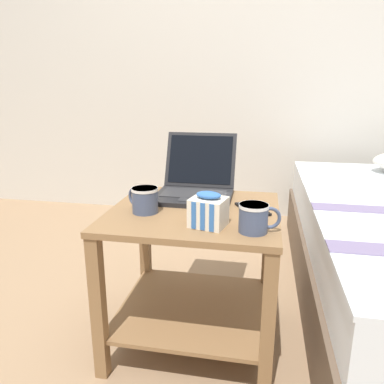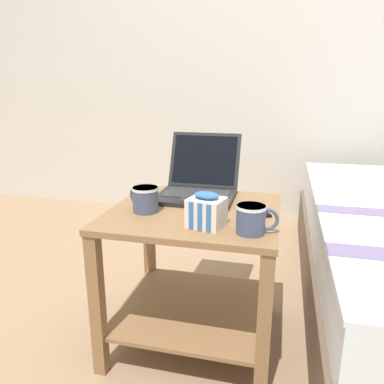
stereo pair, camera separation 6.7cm
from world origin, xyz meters
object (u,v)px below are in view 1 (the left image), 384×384
Objects in this scene: laptop at (196,184)px; snack_bag at (208,211)px; mug_front_right at (144,199)px; cell_phone at (252,209)px; mug_front_left at (254,217)px.

laptop is 0.36m from snack_bag.
cell_phone is (0.38, 0.10, -0.05)m from mug_front_right.
snack_bag reaches higher than mug_front_right.
mug_front_right is 0.40m from cell_phone.
snack_bag is at bearing -20.46° from mug_front_right.
mug_front_right is at bearing -119.92° from laptop.
laptop is at bearing 60.08° from mug_front_right.
mug_front_left reaches higher than cell_phone.
laptop is 0.29m from mug_front_right.
cell_phone is (0.14, 0.19, -0.05)m from snack_bag.
snack_bag is (0.10, -0.34, 0.00)m from laptop.
mug_front_right is 0.26m from snack_bag.
cell_phone is (0.24, -0.15, -0.04)m from laptop.
mug_front_right reaches higher than cell_phone.
mug_front_left is at bearing -55.46° from laptop.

